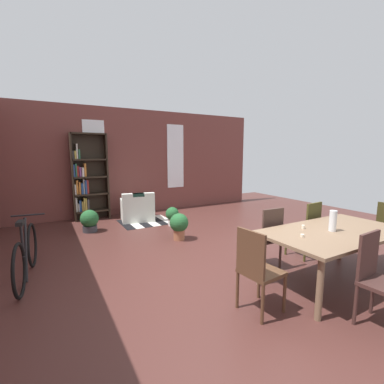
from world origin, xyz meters
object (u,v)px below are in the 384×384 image
vase_on_table (333,221)px  dining_chair_far_left (267,236)px  potted_plant_corner (179,225)px  dining_chair_head_left (257,268)px  dining_table (335,235)px  dining_chair_near_left (378,277)px  bookshelf_tall (87,178)px  armchair_white (137,210)px  dining_chair_far_right (307,228)px  bicycle_second (26,255)px  potted_plant_window (172,215)px  potted_plant_by_shelf (90,220)px

vase_on_table → dining_chair_far_left: 0.93m
potted_plant_corner → dining_chair_head_left: bearing=-98.1°
dining_table → dining_chair_near_left: size_ratio=2.10×
dining_chair_far_left → potted_plant_corner: dining_chair_far_left is taller
dining_chair_far_left → potted_plant_corner: 1.95m
bookshelf_tall → armchair_white: (1.08, -0.72, -0.81)m
dining_chair_near_left → potted_plant_corner: dining_chair_near_left is taller
dining_chair_far_right → bicycle_second: 4.29m
bookshelf_tall → bicycle_second: 3.45m
dining_chair_far_left → bookshelf_tall: (-1.87, 4.53, 0.58)m
potted_plant_window → bookshelf_tall: bearing=135.1°
potted_plant_corner → bicycle_second: bearing=-170.1°
potted_plant_window → dining_chair_near_left: bearing=-87.2°
dining_chair_far_left → armchair_white: dining_chair_far_left is taller
bookshelf_tall → potted_plant_corner: 3.08m
dining_chair_far_left → bicycle_second: size_ratio=0.57×
armchair_white → potted_plant_window: armchair_white is taller
potted_plant_by_shelf → potted_plant_corner: potted_plant_corner is taller
potted_plant_window → dining_chair_head_left: bearing=-100.9°
vase_on_table → dining_chair_near_left: 0.93m
dining_chair_far_right → armchair_white: (-1.69, 3.81, -0.23)m
dining_chair_far_left → dining_chair_head_left: bearing=-140.1°
dining_chair_head_left → bicycle_second: dining_chair_head_left is taller
dining_chair_near_left → bookshelf_tall: (-1.87, 6.05, 0.58)m
dining_chair_head_left → bookshelf_tall: 5.41m
dining_chair_far_left → dining_chair_far_right: bearing=0.0°
dining_chair_far_right → armchair_white: 4.18m
dining_table → armchair_white: size_ratio=2.15×
dining_chair_near_left → bicycle_second: dining_chair_near_left is taller
bookshelf_tall → bicycle_second: bearing=-112.2°
armchair_white → potted_plant_by_shelf: (-1.25, -0.48, -0.02)m
dining_chair_far_right → dining_table: bearing=-120.8°
dining_chair_head_left → dining_chair_near_left: size_ratio=1.00×
bookshelf_tall → armchair_white: bookshelf_tall is taller
dining_table → dining_chair_far_left: 0.90m
dining_table → dining_chair_head_left: (-1.37, -0.01, -0.15)m
armchair_white → potted_plant_corner: armchair_white is taller
dining_chair_far_left → potted_plant_corner: size_ratio=1.75×
dining_chair_far_left → bookshelf_tall: size_ratio=0.42×
dining_table → bookshelf_tall: (-2.32, 5.29, 0.43)m
vase_on_table → potted_plant_by_shelf: 4.79m
dining_table → dining_chair_head_left: 1.38m
potted_plant_window → dining_table: bearing=-79.6°
dining_chair_near_left → vase_on_table: bearing=62.9°
potted_plant_window → armchair_white: bearing=121.4°
dining_table → bookshelf_tall: bookshelf_tall is taller
vase_on_table → potted_plant_window: size_ratio=0.61×
dining_chair_far_right → armchair_white: dining_chair_far_right is taller
vase_on_table → dining_chair_far_left: (-0.39, 0.76, -0.36)m
dining_table → dining_chair_far_left: bearing=120.7°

